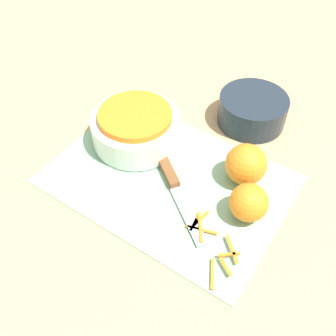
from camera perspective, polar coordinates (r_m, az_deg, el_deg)
The scene contains 8 objects.
ground_plane at distance 0.78m, azimuth 0.00°, elevation -1.78°, with size 4.00×4.00×0.00m, color tan.
cutting_board at distance 0.78m, azimuth 0.00°, elevation -1.64°, with size 0.46×0.32×0.01m.
bowl_speckled at distance 0.83m, azimuth -4.67°, elevation 5.92°, with size 0.19×0.19×0.07m.
bowl_dark at distance 0.90m, azimuth 12.13°, elevation 8.21°, with size 0.15×0.15×0.07m.
knife at distance 0.77m, azimuth 0.21°, elevation -0.93°, with size 0.21×0.16×0.02m.
orange_left at distance 0.71m, azimuth 11.64°, elevation -4.93°, with size 0.07×0.07×0.07m.
orange_right at distance 0.76m, azimuth 11.25°, elevation 0.53°, with size 0.08×0.08×0.08m.
peel_pile at distance 0.69m, azimuth 6.21°, elevation -10.51°, with size 0.11×0.13×0.01m.
Camera 1 is at (0.28, -0.42, 0.59)m, focal length 42.00 mm.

